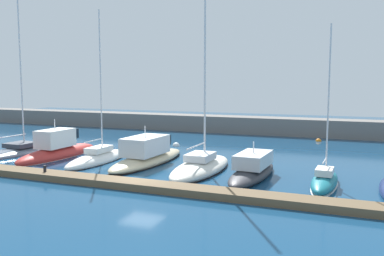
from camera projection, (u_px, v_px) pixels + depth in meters
The scene contains 13 objects.
ground_plane at pixel (142, 183), 27.08m from camera, with size 120.00×120.00×0.00m, color navy.
dock_pier at pixel (132, 184), 25.87m from camera, with size 37.90×1.60×0.45m, color brown.
breakwater_seawall at pixel (249, 125), 52.84m from camera, with size 108.00×3.31×2.10m, color slate.
sailboat_slate_nearest at pixel (20, 151), 38.36m from camera, with size 3.58×10.04×21.73m.
motorboat_red_second at pixel (58, 151), 36.39m from camera, with size 2.64×9.83×3.79m.
sailboat_white_third at pixel (98, 159), 34.08m from camera, with size 2.36×8.19×12.78m.
motorboat_sand_fourth at pixel (148, 155), 33.44m from camera, with size 3.09×10.63×3.37m.
sailboat_ivory_fifth at pixel (201, 167), 30.48m from camera, with size 3.06×9.14×15.96m.
motorboat_charcoal_sixth at pixel (253, 169), 28.70m from camera, with size 2.50×8.31×2.71m.
sailboat_teal_seventh at pixel (325, 181), 26.22m from camera, with size 1.71×6.18×10.41m.
mooring_buoy_white at pixel (176, 146), 42.45m from camera, with size 0.75×0.75×0.75m, color white.
mooring_buoy_orange at pixel (318, 141), 45.83m from camera, with size 0.63×0.63×0.63m, color orange.
dock_bollard at pixel (45, 169), 28.36m from camera, with size 0.20×0.20×0.44m, color black.
Camera 1 is at (13.00, -23.32, 6.64)m, focal length 38.72 mm.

